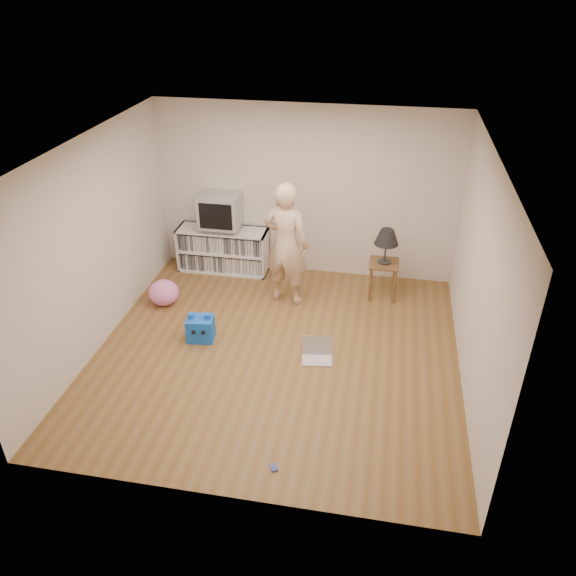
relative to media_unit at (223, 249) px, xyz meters
The scene contains 13 objects.
ground 2.42m from the media_unit, 58.16° to the right, with size 4.50×4.50×0.00m, color brown.
walls 2.58m from the media_unit, 58.16° to the right, with size 4.52×4.52×2.60m.
ceiling 3.29m from the media_unit, 58.16° to the right, with size 4.50×4.50×0.01m, color white.
media_unit is the anchor object (origin of this frame).
dvd_deck 0.39m from the media_unit, 90.00° to the right, with size 0.45×0.35×0.07m, color gray.
crt_tv 0.67m from the media_unit, 90.00° to the right, with size 0.60×0.53×0.50m.
side_table 2.54m from the media_unit, ahead, with size 0.42×0.42×0.55m.
table_lamp 2.61m from the media_unit, ahead, with size 0.34×0.34×0.52m.
person 1.48m from the media_unit, 33.33° to the right, with size 0.65×0.43×1.79m, color beige.
laptop 2.72m from the media_unit, 48.90° to the right, with size 0.41×0.35×0.26m.
playing_cards 4.21m from the media_unit, 67.44° to the right, with size 0.07×0.09×0.02m, color #4653BD.
plush_blue 1.95m from the media_unit, 82.95° to the right, with size 0.37×0.32×0.39m.
plush_pink 1.31m from the media_unit, 115.31° to the right, with size 0.43×0.43×0.36m, color #FF7ECD.
Camera 1 is at (1.18, -5.59, 4.27)m, focal length 35.00 mm.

